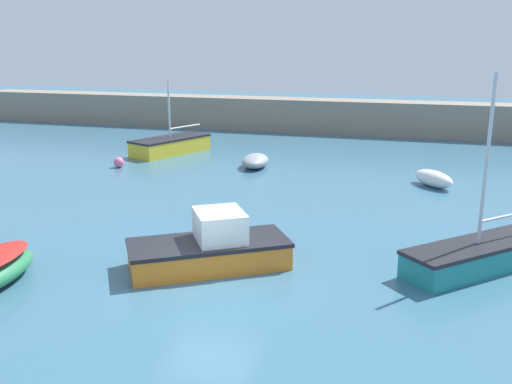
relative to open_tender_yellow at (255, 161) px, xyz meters
name	(u,v)px	position (x,y,z in m)	size (l,w,h in m)	color
ground_plane	(210,286)	(3.04, -15.00, -0.45)	(120.00, 120.00, 0.20)	#38667F
harbor_breakwater	(345,117)	(3.04, 13.25, 0.86)	(60.84, 2.54, 2.42)	gray
open_tender_yellow	(255,161)	(0.00, 0.00, 0.00)	(1.71, 2.76, 0.71)	gray
fishing_dinghy_green	(434,179)	(9.23, -1.73, 0.03)	(2.23, 2.37, 0.76)	white
sailboat_tall_mast	(477,255)	(10.36, -11.89, 0.11)	(4.56, 4.56, 5.83)	teal
cabin_cruiser_white	(211,248)	(2.67, -13.87, 0.25)	(5.09, 4.24, 1.74)	orange
sailboat_short_mast	(170,145)	(-6.04, 2.33, 0.16)	(3.77, 5.41, 4.35)	yellow
mooring_buoy_pink	(119,162)	(-7.06, -2.13, -0.07)	(0.56, 0.56, 0.56)	#EA668C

